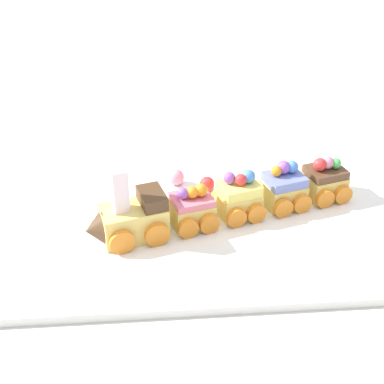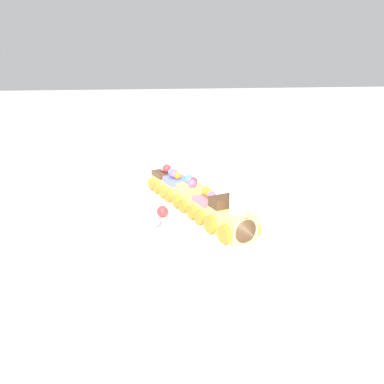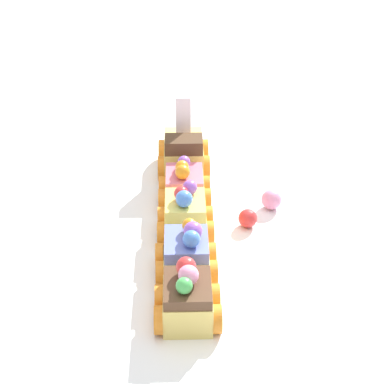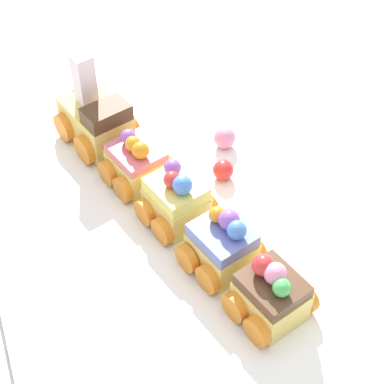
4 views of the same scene
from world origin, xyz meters
The scene contains 9 objects.
ground_plane centered at (0.00, 0.00, 0.00)m, with size 10.00×10.00×0.00m, color beige.
display_board centered at (0.00, 0.00, 0.01)m, with size 0.81×0.35×0.01m, color white.
cake_train_locomotive centered at (0.13, 0.03, 0.04)m, with size 0.12×0.09×0.11m.
cake_car_strawberry centered at (0.04, 0.01, 0.04)m, with size 0.07×0.08×0.06m.
cake_car_lemon centered at (-0.02, -0.01, 0.04)m, with size 0.07×0.08×0.07m.
cake_car_blueberry centered at (-0.09, -0.03, 0.04)m, with size 0.07×0.08×0.07m.
cake_car_chocolate centered at (-0.16, -0.05, 0.04)m, with size 0.07×0.08×0.07m.
gumball_pink centered at (0.06, -0.10, 0.02)m, with size 0.03×0.03×0.03m, color pink.
gumball_red centered at (0.01, -0.08, 0.02)m, with size 0.02×0.02×0.02m, color red.
Camera 1 is at (0.09, 0.62, 0.44)m, focal length 50.00 mm.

